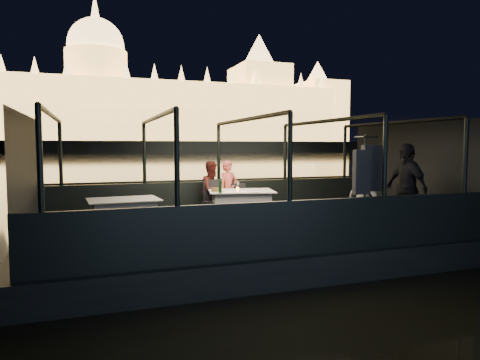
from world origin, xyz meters
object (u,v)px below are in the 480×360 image
object	(u,v)px
dining_table_aft	(124,216)
passenger_stripe	(367,193)
dining_table_central	(241,207)
chair_port_right	(240,202)
coat_stand	(365,195)
chair_port_left	(214,203)
wine_bottle	(220,186)
person_woman_coral	(228,188)
person_man_maroon	(213,189)
passenger_dark	(406,191)

from	to	relation	value
dining_table_aft	passenger_stripe	size ratio (longest dim) A/B	0.89
dining_table_central	chair_port_right	size ratio (longest dim) A/B	1.69
chair_port_right	coat_stand	xyz separation A→B (m)	(1.25, -3.16, 0.45)
chair_port_left	wine_bottle	world-z (taller)	wine_bottle
chair_port_right	passenger_stripe	world-z (taller)	passenger_stripe
passenger_stripe	wine_bottle	size ratio (longest dim) A/B	4.57
passenger_stripe	wine_bottle	world-z (taller)	passenger_stripe
coat_stand	person_woman_coral	world-z (taller)	coat_stand
person_woman_coral	person_man_maroon	xyz separation A→B (m)	(-0.40, 0.00, 0.00)
dining_table_aft	person_woman_coral	xyz separation A→B (m)	(2.53, 1.09, 0.36)
chair_port_right	coat_stand	bearing A→B (deg)	-56.87
person_woman_coral	dining_table_central	bearing A→B (deg)	-104.14
dining_table_aft	person_man_maroon	bearing A→B (deg)	27.04
wine_bottle	coat_stand	bearing A→B (deg)	-50.04
passenger_dark	wine_bottle	bearing A→B (deg)	-117.43
passenger_stripe	wine_bottle	bearing A→B (deg)	42.65
dining_table_aft	person_woman_coral	size ratio (longest dim) A/B	0.96
coat_stand	person_woman_coral	distance (m)	3.72
chair_port_left	passenger_dark	size ratio (longest dim) A/B	0.53
dining_table_aft	passenger_dark	distance (m)	5.70
person_man_maroon	coat_stand	bearing A→B (deg)	-85.89
wine_bottle	dining_table_aft	bearing A→B (deg)	-179.77
coat_stand	wine_bottle	world-z (taller)	coat_stand
dining_table_central	passenger_stripe	size ratio (longest dim) A/B	0.95
dining_table_central	wine_bottle	world-z (taller)	wine_bottle
dining_table_central	coat_stand	bearing A→B (deg)	-63.22
dining_table_aft	chair_port_right	size ratio (longest dim) A/B	1.59
person_woman_coral	passenger_stripe	xyz separation A→B (m)	(1.92, -2.82, 0.10)
person_woman_coral	passenger_stripe	distance (m)	3.41
chair_port_right	wine_bottle	world-z (taller)	wine_bottle
coat_stand	dining_table_central	bearing A→B (deg)	116.78
chair_port_left	person_man_maroon	size ratio (longest dim) A/B	0.69
chair_port_left	coat_stand	xyz separation A→B (m)	(1.87, -3.16, 0.45)
passenger_dark	wine_bottle	world-z (taller)	passenger_dark
chair_port_right	person_man_maroon	distance (m)	0.71
dining_table_central	passenger_stripe	distance (m)	2.83
person_woman_coral	wine_bottle	bearing A→B (deg)	-135.97
dining_table_central	person_man_maroon	xyz separation A→B (m)	(-0.47, 0.72, 0.36)
chair_port_right	chair_port_left	bearing A→B (deg)	-168.40
chair_port_left	person_man_maroon	xyz separation A→B (m)	(0.03, 0.27, 0.30)
chair_port_left	dining_table_central	bearing A→B (deg)	-51.11
chair_port_right	passenger_dark	bearing A→B (deg)	-30.83
dining_table_aft	chair_port_left	bearing A→B (deg)	21.30
chair_port_left	person_woman_coral	xyz separation A→B (m)	(0.43, 0.27, 0.30)
dining_table_aft	chair_port_left	xyz separation A→B (m)	(2.10, 0.82, 0.06)
dining_table_central	chair_port_right	distance (m)	0.47
wine_bottle	dining_table_central	bearing A→B (deg)	30.94
dining_table_aft	person_man_maroon	world-z (taller)	person_man_maroon
person_woman_coral	coat_stand	bearing A→B (deg)	-87.20
coat_stand	chair_port_left	bearing A→B (deg)	120.63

